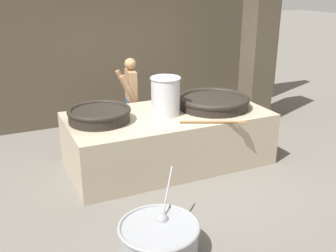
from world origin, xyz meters
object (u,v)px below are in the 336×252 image
at_px(giant_wok_near, 99,114).
at_px(prep_bowl_vegetables, 159,238).
at_px(giant_wok_far, 213,101).
at_px(stock_pot, 166,95).
at_px(cook, 131,96).

bearing_deg(giant_wok_near, prep_bowl_vegetables, -89.27).
distance_m(giant_wok_near, prep_bowl_vegetables, 2.40).
xyz_separation_m(giant_wok_near, giant_wok_far, (1.98, -0.12, -0.00)).
relative_size(stock_pot, cook, 0.39).
xyz_separation_m(giant_wok_far, prep_bowl_vegetables, (-1.95, -2.14, -0.79)).
relative_size(giant_wok_near, stock_pot, 1.58).
bearing_deg(prep_bowl_vegetables, stock_pot, 64.01).
bearing_deg(giant_wok_far, prep_bowl_vegetables, -132.31).
height_order(giant_wok_near, giant_wok_far, giant_wok_near).
bearing_deg(giant_wok_near, stock_pot, -6.03).
xyz_separation_m(giant_wok_near, cook, (0.96, 1.26, -0.14)).
bearing_deg(prep_bowl_vegetables, giant_wok_far, 47.69).
distance_m(giant_wok_far, cook, 1.73).
height_order(stock_pot, cook, cook).
height_order(giant_wok_far, stock_pot, stock_pot).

